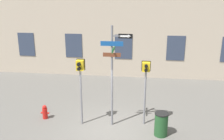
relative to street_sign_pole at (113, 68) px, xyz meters
The scene contains 6 objects.
ground_plane 2.60m from the street_sign_pole, 111.01° to the right, with size 60.00×60.00×0.00m, color #595651.
street_sign_pole is the anchor object (origin of this frame).
pedestrian_signal_left 1.41m from the street_sign_pole, behind, with size 0.35×0.40×2.90m.
pedestrian_signal_right 1.39m from the street_sign_pole, 11.27° to the left, with size 0.38×0.40×2.82m.
fire_hydrant 3.89m from the street_sign_pole, behind, with size 0.39×0.23×0.65m.
trash_bin 2.93m from the street_sign_pole, 16.32° to the right, with size 0.56×0.56×0.97m.
Camera 1 is at (1.36, -9.24, 5.41)m, focal length 40.00 mm.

